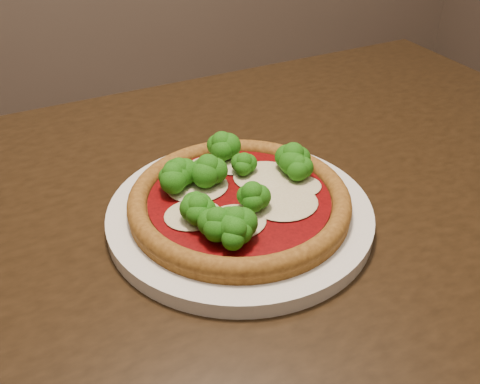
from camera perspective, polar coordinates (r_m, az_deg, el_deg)
name	(u,v)px	position (r m, az deg, el deg)	size (l,w,h in m)	color
dining_table	(206,270)	(0.71, -3.63, -8.26)	(1.32, 0.85, 0.75)	black
plate	(240,214)	(0.62, 0.00, -2.35)	(0.31, 0.31, 0.02)	silver
pizza	(236,195)	(0.61, -0.38, -0.37)	(0.25, 0.25, 0.06)	brown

